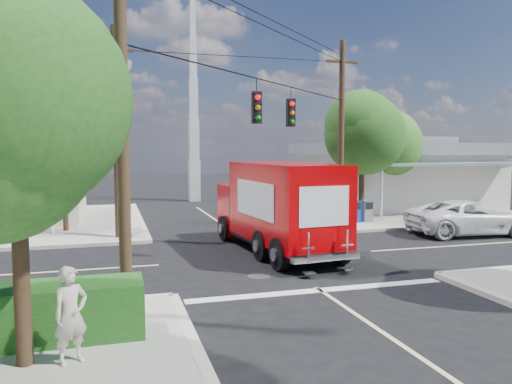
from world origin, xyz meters
name	(u,v)px	position (x,y,z in m)	size (l,w,h in m)	color
ground	(272,258)	(0.00, 0.00, 0.00)	(120.00, 120.00, 0.00)	black
sidewalk_ne	(382,210)	(10.88, 10.88, 0.07)	(14.12, 14.12, 0.14)	#9C978D
sidewalk_nw	(1,225)	(-10.88, 10.88, 0.07)	(14.12, 14.12, 0.14)	#9C978D
road_markings	(286,267)	(0.00, -1.47, 0.01)	(32.00, 32.00, 0.01)	beige
building_ne	(396,173)	(12.50, 11.97, 2.32)	(11.80, 10.20, 4.50)	silver
radio_tower	(194,125)	(0.50, 20.00, 5.64)	(0.80, 0.80, 17.00)	silver
tree_sw_front	(15,123)	(-6.99, -7.54, 4.33)	(3.88, 3.78, 6.03)	#422D1C
tree_ne_front	(363,132)	(7.21, 6.76, 4.77)	(4.21, 4.14, 6.66)	#422D1C
tree_ne_back	(385,144)	(9.81, 8.96, 4.19)	(3.77, 3.66, 5.82)	#422D1C
palm_nw_front	(62,123)	(-7.50, 7.50, 5.04)	(3.01, 3.08, 5.59)	#422D1C
palm_nw_back	(20,132)	(-9.50, 9.00, 4.67)	(3.01, 3.08, 5.19)	#422D1C
utility_poles	(218,128)	(-1.58, 1.60, 4.67)	(12.00, 10.68, 9.00)	#473321
vending_boxes	(354,211)	(6.50, 6.20, 0.69)	(1.90, 0.50, 1.10)	red
delivery_truck	(278,207)	(0.52, 0.87, 1.72)	(3.12, 7.98, 3.38)	black
parked_car	(469,218)	(10.12, 2.05, 0.78)	(2.59, 5.61, 1.56)	silver
pedestrian	(71,315)	(-6.21, -7.66, 1.00)	(0.63, 0.41, 1.73)	beige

